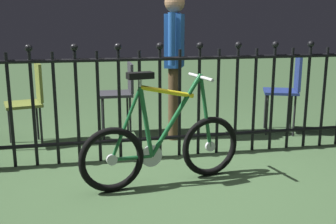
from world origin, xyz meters
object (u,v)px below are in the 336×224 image
object	(u,v)px
chair_charcoal	(121,90)
bicycle	(163,146)
chair_olive	(31,96)
person_visitor	(174,53)
chair_navy	(288,86)

from	to	relation	value
chair_charcoal	bicycle	bearing A→B (deg)	-82.93
bicycle	chair_charcoal	distance (m)	1.52
bicycle	chair_charcoal	bearing A→B (deg)	97.07
chair_olive	person_visitor	xyz separation A→B (m)	(1.54, -0.07, 0.43)
bicycle	chair_navy	bearing A→B (deg)	34.70
chair_olive	person_visitor	distance (m)	1.60
bicycle	chair_olive	bearing A→B (deg)	130.84
bicycle	chair_navy	world-z (taller)	bicycle
bicycle	chair_charcoal	xyz separation A→B (m)	(-0.18, 1.49, 0.21)
chair_navy	bicycle	bearing A→B (deg)	-145.30
chair_navy	person_visitor	bearing A→B (deg)	176.62
chair_olive	person_visitor	world-z (taller)	person_visitor
chair_charcoal	chair_navy	bearing A→B (deg)	-9.03
chair_olive	chair_navy	bearing A→B (deg)	-2.97
chair_olive	person_visitor	size ratio (longest dim) A/B	0.54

